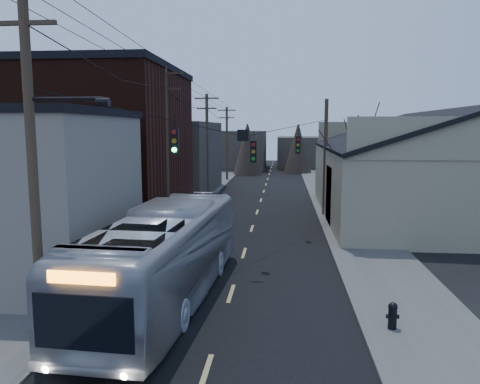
% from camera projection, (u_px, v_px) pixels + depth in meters
% --- Properties ---
extents(road_surface, '(9.00, 110.00, 0.02)m').
position_uv_depth(road_surface, '(260.00, 204.00, 39.93)').
color(road_surface, black).
rests_on(road_surface, ground).
extents(sidewalk_left, '(4.00, 110.00, 0.12)m').
position_uv_depth(sidewalk_left, '(185.00, 202.00, 40.52)').
color(sidewalk_left, '#474744').
rests_on(sidewalk_left, ground).
extents(sidewalk_right, '(4.00, 110.00, 0.12)m').
position_uv_depth(sidewalk_right, '(337.00, 204.00, 39.32)').
color(sidewalk_right, '#474744').
rests_on(sidewalk_right, ground).
extents(building_clapboard, '(8.00, 8.00, 7.00)m').
position_uv_depth(building_clapboard, '(20.00, 198.00, 19.56)').
color(building_clapboard, gray).
rests_on(building_clapboard, ground).
extents(building_brick, '(10.00, 12.00, 10.00)m').
position_uv_depth(building_brick, '(98.00, 150.00, 30.31)').
color(building_brick, black).
rests_on(building_brick, ground).
extents(building_left_far, '(9.00, 14.00, 7.00)m').
position_uv_depth(building_left_far, '(167.00, 158.00, 46.25)').
color(building_left_far, '#37332C').
rests_on(building_left_far, ground).
extents(warehouse, '(16.16, 20.60, 7.73)m').
position_uv_depth(warehouse, '(438.00, 181.00, 33.44)').
color(warehouse, gray).
rests_on(warehouse, ground).
extents(building_far_left, '(10.00, 12.00, 6.00)m').
position_uv_depth(building_far_left, '(234.00, 150.00, 74.60)').
color(building_far_left, '#37332C').
rests_on(building_far_left, ground).
extents(building_far_right, '(12.00, 14.00, 5.00)m').
position_uv_depth(building_far_right, '(314.00, 152.00, 78.41)').
color(building_far_right, '#37332C').
rests_on(building_far_right, ground).
extents(bare_tree, '(0.40, 0.40, 7.20)m').
position_uv_depth(bare_tree, '(357.00, 174.00, 28.98)').
color(bare_tree, black).
rests_on(bare_tree, ground).
extents(utility_lines, '(11.24, 45.28, 10.50)m').
position_uv_depth(utility_lines, '(213.00, 149.00, 33.77)').
color(utility_lines, '#382B1E').
rests_on(utility_lines, ground).
extents(bus, '(3.74, 12.74, 3.50)m').
position_uv_depth(bus, '(165.00, 256.00, 17.19)').
color(bus, '#9FA3AB').
rests_on(bus, ground).
extents(parked_car, '(1.52, 4.34, 1.43)m').
position_uv_depth(parked_car, '(202.00, 202.00, 36.29)').
color(parked_car, '#AFB1B7').
rests_on(parked_car, ground).
extents(fire_hydrant, '(0.40, 0.29, 0.86)m').
position_uv_depth(fire_hydrant, '(393.00, 315.00, 14.73)').
color(fire_hydrant, black).
rests_on(fire_hydrant, sidewalk_right).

